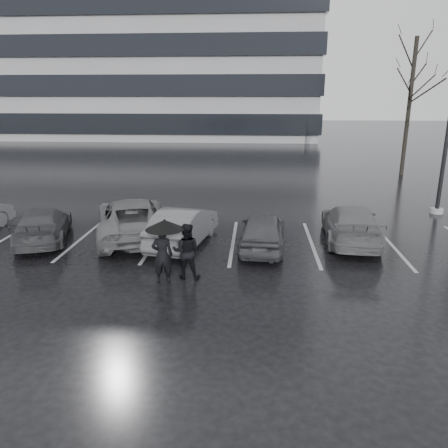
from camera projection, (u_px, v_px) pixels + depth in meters
name	position (u px, v px, depth m)	size (l,w,h in m)	color
ground	(210.00, 267.00, 13.40)	(160.00, 160.00, 0.00)	black
office_building	(78.00, 20.00, 56.69)	(61.00, 26.00, 29.00)	#99999C
car_main	(263.00, 231.00, 14.89)	(1.48, 3.69, 1.26)	black
car_west_a	(183.00, 226.00, 15.29)	(1.41, 4.05, 1.33)	#323235
car_west_b	(132.00, 218.00, 16.07)	(2.41, 5.23, 1.45)	#454548
car_west_c	(43.00, 225.00, 15.70)	(1.67, 4.11, 1.19)	black
car_east	(351.00, 224.00, 15.63)	(1.83, 4.50, 1.31)	#454548
pedestrian_left	(162.00, 255.00, 12.12)	(0.59, 0.39, 1.63)	black
pedestrian_right	(186.00, 251.00, 12.43)	(0.79, 0.62, 1.63)	black
umbrella	(165.00, 225.00, 11.97)	(1.08, 1.08, 1.83)	black
stall_stripes	(195.00, 241.00, 15.84)	(19.72, 5.00, 0.00)	#979799
tree_north	(409.00, 108.00, 27.68)	(0.26, 0.26, 8.50)	black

